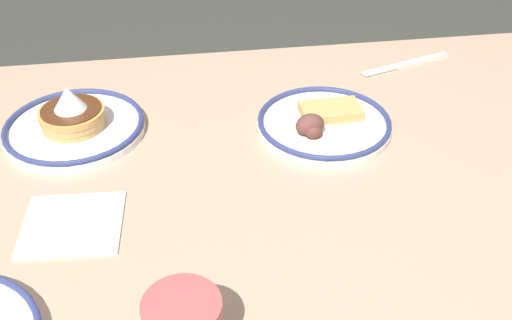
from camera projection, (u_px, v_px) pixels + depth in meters
The scene contains 5 objects.
dining_table at pixel (282, 210), 1.05m from camera, with size 1.44×0.99×0.73m.
plate_near_main at pixel (74, 123), 1.11m from camera, with size 0.26×0.26×0.10m.
plate_center_pancakes at pixel (323, 123), 1.12m from camera, with size 0.25×0.25×0.05m.
paper_napkin at pixel (73, 224), 0.91m from camera, with size 0.15×0.14×0.00m, color white.
butter_knife at pixel (405, 64), 1.34m from camera, with size 0.22×0.09×0.01m.
Camera 1 is at (0.16, 0.78, 1.35)m, focal length 41.75 mm.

